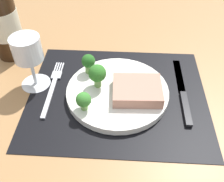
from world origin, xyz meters
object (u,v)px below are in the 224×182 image
fork (53,87)px  wine_glass (28,53)px  plate (117,92)px  knife (183,95)px  steak (137,90)px  wine_bottle (2,17)px

fork → wine_glass: size_ratio=1.44×
plate → knife: (15.42, 0.53, -0.50)cm
plate → steak: 5.11cm
fork → wine_bottle: 22.24cm
steak → fork: steak is taller
steak → knife: size_ratio=0.47×
plate → knife: size_ratio=1.04×
knife → wine_glass: 36.85cm
plate → wine_glass: wine_glass is taller
steak → fork: size_ratio=0.57×
plate → wine_glass: bearing=171.9°
plate → knife: 15.44cm
wine_bottle → steak: bearing=-25.0°
plate → knife: bearing=2.0°
knife → wine_glass: bearing=175.7°
steak → fork: (-20.21, 2.77, -2.65)cm
fork → wine_glass: (-4.53, 1.45, 8.88)cm
plate → wine_bottle: wine_bottle is taller
fork → knife: knife is taller
steak → plate: bearing=163.1°
plate → steak: steak is taller
fork → wine_glass: wine_glass is taller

